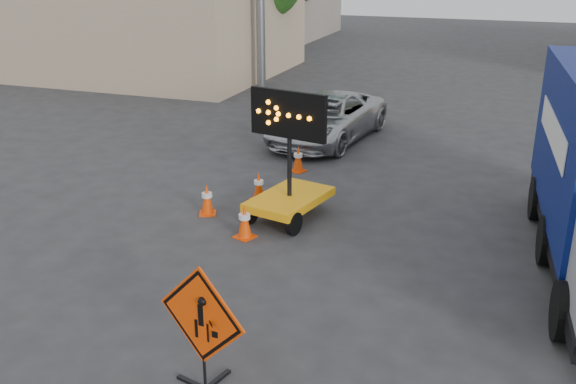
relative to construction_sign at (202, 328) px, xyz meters
The scene contains 11 objects.
ground 0.98m from the construction_sign, 128.61° to the left, with size 100.00×100.00×0.00m, color #2D2D30.
storefront_left_near 24.68m from the construction_sign, 125.03° to the left, with size 14.00×10.00×4.00m, color tan.
storefront_left_far 37.42m from the construction_sign, 113.90° to the left, with size 12.00×10.00×4.40m, color gray.
construction_sign is the anchor object (origin of this frame).
arrow_board 5.82m from the construction_sign, 99.14° to the left, with size 1.72×2.13×2.75m.
pickup_truck 11.93m from the construction_sign, 99.33° to the left, with size 2.27×4.93×1.37m, color #BABDC2.
cone_a 4.77m from the construction_sign, 107.46° to the left, with size 0.46×0.46×0.71m.
cone_b 6.00m from the construction_sign, 116.45° to the left, with size 0.46×0.46×0.69m.
cone_c 6.85m from the construction_sign, 106.65° to the left, with size 0.42×0.42×0.66m.
cone_d 8.91m from the construction_sign, 101.45° to the left, with size 0.45×0.45×0.68m.
cone_e 11.18m from the construction_sign, 98.82° to the left, with size 0.43×0.43×0.68m.
Camera 1 is at (3.50, -6.26, 5.34)m, focal length 40.00 mm.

